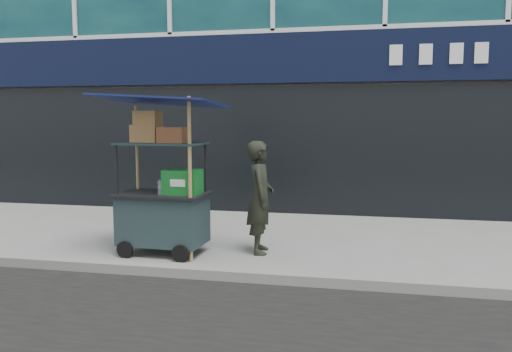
# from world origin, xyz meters

# --- Properties ---
(ground) EXTENTS (80.00, 80.00, 0.00)m
(ground) POSITION_xyz_m (0.00, 0.00, 0.00)
(ground) COLOR gray
(ground) RESTS_ON ground
(curb) EXTENTS (80.00, 0.18, 0.12)m
(curb) POSITION_xyz_m (0.00, -0.20, 0.06)
(curb) COLOR gray
(curb) RESTS_ON ground
(vendor_cart) EXTENTS (1.60, 1.17, 2.10)m
(vendor_cart) POSITION_xyz_m (-0.90, 0.71, 0.74)
(vendor_cart) COLOR #1B2D2E
(vendor_cart) RESTS_ON ground
(vendor_man) EXTENTS (0.44, 0.60, 1.50)m
(vendor_man) POSITION_xyz_m (0.33, 1.01, 0.75)
(vendor_man) COLOR black
(vendor_man) RESTS_ON ground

